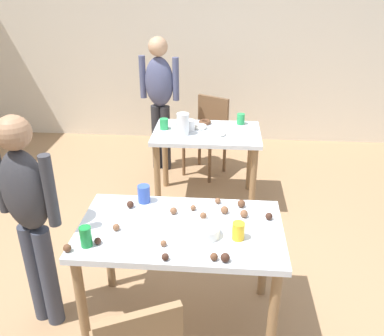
{
  "coord_description": "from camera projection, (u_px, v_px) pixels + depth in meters",
  "views": [
    {
      "loc": [
        0.21,
        -2.25,
        2.16
      ],
      "look_at": [
        0.0,
        0.32,
        0.9
      ],
      "focal_mm": 38.51,
      "sensor_mm": 36.0,
      "label": 1
    }
  ],
  "objects": [
    {
      "name": "cake_ball_5",
      "position": [
        269.0,
        216.0,
        2.55
      ],
      "size": [
        0.05,
        0.05,
        0.05
      ],
      "primitive_type": "sphere",
      "color": "#3D2319",
      "rests_on": "dining_table_near"
    },
    {
      "name": "cup_far_1",
      "position": [
        241.0,
        119.0,
        4.09
      ],
      "size": [
        0.08,
        0.08,
        0.11
      ],
      "primitive_type": "cylinder",
      "color": "green",
      "rests_on": "dining_table_far"
    },
    {
      "name": "pitcher_far",
      "position": [
        183.0,
        124.0,
        3.82
      ],
      "size": [
        0.12,
        0.12,
        0.2
      ],
      "primitive_type": "cylinder",
      "color": "white",
      "rests_on": "dining_table_far"
    },
    {
      "name": "cake_ball_15",
      "position": [
        203.0,
        216.0,
        2.56
      ],
      "size": [
        0.04,
        0.04,
        0.04
      ],
      "primitive_type": "sphere",
      "color": "brown",
      "rests_on": "dining_table_near"
    },
    {
      "name": "cake_ball_12",
      "position": [
        225.0,
        258.0,
        2.18
      ],
      "size": [
        0.05,
        0.05,
        0.05
      ],
      "primitive_type": "sphere",
      "color": "#3D2319",
      "rests_on": "dining_table_near"
    },
    {
      "name": "cake_ball_1",
      "position": [
        214.0,
        257.0,
        2.2
      ],
      "size": [
        0.04,
        0.04,
        0.04
      ],
      "primitive_type": "sphere",
      "color": "brown",
      "rests_on": "dining_table_near"
    },
    {
      "name": "cup_far_2",
      "position": [
        190.0,
        125.0,
        3.94
      ],
      "size": [
        0.09,
        0.09,
        0.1
      ],
      "primitive_type": "cylinder",
      "color": "white",
      "rests_on": "dining_table_far"
    },
    {
      "name": "cake_ball_13",
      "position": [
        116.0,
        227.0,
        2.44
      ],
      "size": [
        0.04,
        0.04,
        0.04
      ],
      "primitive_type": "sphere",
      "color": "brown",
      "rests_on": "dining_table_near"
    },
    {
      "name": "cake_ball_4",
      "position": [
        163.0,
        243.0,
        2.31
      ],
      "size": [
        0.04,
        0.04,
        0.04
      ],
      "primitive_type": "sphere",
      "color": "brown",
      "rests_on": "dining_table_near"
    },
    {
      "name": "cup_near_0",
      "position": [
        144.0,
        194.0,
        2.73
      ],
      "size": [
        0.08,
        0.08,
        0.12
      ],
      "primitive_type": "cylinder",
      "color": "#3351B2",
      "rests_on": "dining_table_near"
    },
    {
      "name": "cake_ball_3",
      "position": [
        193.0,
        208.0,
        2.65
      ],
      "size": [
        0.04,
        0.04,
        0.04
      ],
      "primitive_type": "sphere",
      "color": "brown",
      "rests_on": "dining_table_near"
    },
    {
      "name": "mixing_bowl",
      "position": [
        205.0,
        231.0,
        2.39
      ],
      "size": [
        0.17,
        0.17,
        0.06
      ],
      "primitive_type": "cylinder",
      "color": "white",
      "rests_on": "dining_table_near"
    },
    {
      "name": "cake_ball_9",
      "position": [
        241.0,
        204.0,
        2.68
      ],
      "size": [
        0.05,
        0.05,
        0.05
      ],
      "primitive_type": "sphere",
      "color": "brown",
      "rests_on": "dining_table_near"
    },
    {
      "name": "wall_back",
      "position": [
        210.0,
        42.0,
        5.27
      ],
      "size": [
        6.4,
        0.1,
        2.6
      ],
      "primitive_type": "cube",
      "color": "beige",
      "rests_on": "ground_plane"
    },
    {
      "name": "dining_table_near",
      "position": [
        181.0,
        241.0,
        2.53
      ],
      "size": [
        1.24,
        0.71,
        0.75
      ],
      "color": "silver",
      "rests_on": "ground_plane"
    },
    {
      "name": "fork_near",
      "position": [
        155.0,
        216.0,
        2.59
      ],
      "size": [
        0.17,
        0.02,
        0.01
      ],
      "primitive_type": "cube",
      "color": "silver",
      "rests_on": "dining_table_near"
    },
    {
      "name": "cake_ball_6",
      "position": [
        173.0,
        211.0,
        2.61
      ],
      "size": [
        0.04,
        0.04,
        0.04
      ],
      "primitive_type": "sphere",
      "color": "brown",
      "rests_on": "dining_table_near"
    },
    {
      "name": "donut_far_2",
      "position": [
        205.0,
        122.0,
        4.11
      ],
      "size": [
        0.12,
        0.12,
        0.04
      ],
      "primitive_type": "torus",
      "color": "brown",
      "rests_on": "dining_table_far"
    },
    {
      "name": "donut_far_0",
      "position": [
        201.0,
        127.0,
        3.99
      ],
      "size": [
        0.13,
        0.13,
        0.04
      ],
      "primitive_type": "torus",
      "color": "white",
      "rests_on": "dining_table_far"
    },
    {
      "name": "dining_table_far",
      "position": [
        207.0,
        143.0,
        3.98
      ],
      "size": [
        1.02,
        0.65,
        0.75
      ],
      "color": "silver",
      "rests_on": "ground_plane"
    },
    {
      "name": "cup_near_1",
      "position": [
        238.0,
        231.0,
        2.35
      ],
      "size": [
        0.07,
        0.07,
        0.11
      ],
      "primitive_type": "cylinder",
      "color": "yellow",
      "rests_on": "dining_table_near"
    },
    {
      "name": "cake_ball_7",
      "position": [
        98.0,
        241.0,
        2.32
      ],
      "size": [
        0.04,
        0.04,
        0.04
      ],
      "primitive_type": "sphere",
      "color": "#3D2319",
      "rests_on": "dining_table_near"
    },
    {
      "name": "person_adult_far",
      "position": [
        160.0,
        93.0,
        4.53
      ],
      "size": [
        0.46,
        0.26,
        1.52
      ],
      "color": "#28282D",
      "rests_on": "ground_plane"
    },
    {
      "name": "cake_ball_0",
      "position": [
        244.0,
        214.0,
        2.57
      ],
      "size": [
        0.05,
        0.05,
        0.05
      ],
      "primitive_type": "sphere",
      "color": "brown",
      "rests_on": "dining_table_near"
    },
    {
      "name": "cup_far_3",
      "position": [
        164.0,
        124.0,
        3.96
      ],
      "size": [
        0.08,
        0.08,
        0.1
      ],
      "primitive_type": "cylinder",
      "color": "green",
      "rests_on": "dining_table_far"
    },
    {
      "name": "cake_ball_2",
      "position": [
        165.0,
        257.0,
        2.2
      ],
      "size": [
        0.04,
        0.04,
        0.04
      ],
      "primitive_type": "sphere",
      "color": "#3D2319",
      "rests_on": "dining_table_near"
    },
    {
      "name": "cake_ball_11",
      "position": [
        67.0,
        248.0,
        2.26
      ],
      "size": [
        0.05,
        0.05,
        0.05
      ],
      "primitive_type": "sphere",
      "color": "brown",
      "rests_on": "dining_table_near"
    },
    {
      "name": "cake_ball_14",
      "position": [
        218.0,
        201.0,
        2.72
      ],
      "size": [
        0.04,
        0.04,
        0.04
      ],
      "primitive_type": "sphere",
      "color": "brown",
      "rests_on": "dining_table_near"
    },
    {
      "name": "donut_far_1",
      "position": [
        220.0,
        134.0,
        3.84
      ],
      "size": [
        0.11,
        0.11,
        0.03
      ],
      "primitive_type": "torus",
      "color": "white",
      "rests_on": "dining_table_far"
    },
    {
      "name": "cake_ball_10",
      "position": [
        130.0,
        204.0,
        2.68
      ],
      "size": [
        0.05,
        0.05,
        0.05
      ],
      "primitive_type": "sphere",
      "color": "#3D2319",
      "rests_on": "dining_table_near"
    },
    {
      "name": "person_girl_near",
      "position": [
        29.0,
        210.0,
        2.44
      ],
      "size": [
        0.45,
        0.29,
        1.45
      ],
      "color": "#383D4C",
      "rests_on": "ground_plane"
    },
    {
      "name": "cup_far_0",
      "position": [
        175.0,
        126.0,
        3.92
      ],
      "size": [
        0.07,
        0.07,
        0.09
      ],
      "primitive_type": "cylinder",
      "color": "white",
      "rests_on": "dining_table_far"
    },
    {
      "name": "ground_plane",
      "position": [
        188.0,
        299.0,
        2.98
      ],
      "size": [
        6.4,
        6.4,
        0.0
      ],
      "primitive_type": "plane",
      "color": "#9E7A56"
    },
    {
      "name": "cake_ball_8",
      "position": [
        225.0,
        210.0,
        2.61
      ],
      "size": [
        0.05,
        0.05,
        0.05
      ],
      "primitive_type": "sphere",
      "color": "brown",
      "rests_on": "dining_table_near"
    },
    {
      "name": "chair_far_table",
      "position": [
        208.0,
        131.0,
        4.65
      ],
      "size": [
        0.54,
        0.54,
        0.87
      ],
      "color": "brown",
      "rests_on": "ground_plane"
    },
    {
      "name": "soda_can",
      "position": [
        86.0,
        237.0,
        2.29
      ],
      "size": [
        0.07,
        0.07,
        0.12
      ],
      "primitive_type": "cylinder",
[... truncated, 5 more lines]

